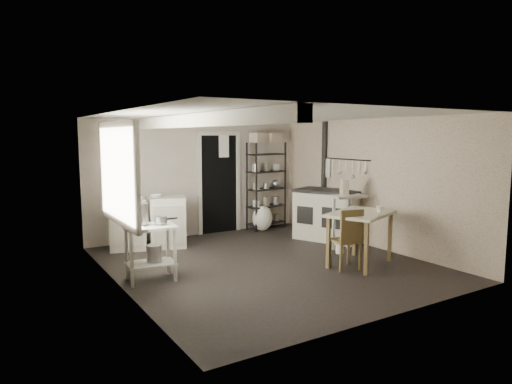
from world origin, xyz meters
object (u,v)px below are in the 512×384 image
stove (328,217)px  chair (345,237)px  base_cabinets (148,222)px  work_table (360,241)px  shelf_rack (266,185)px  flour_sack (262,219)px  stockpot (139,214)px  prep_table (151,252)px

stove → chair: size_ratio=1.33×
base_cabinets → work_table: bearing=-32.1°
shelf_rack → flour_sack: 0.76m
stockpot → base_cabinets: bearing=68.4°
work_table → chair: bearing=-173.8°
prep_table → work_table: work_table is taller
prep_table → stockpot: stockpot is taller
work_table → flour_sack: (0.09, 2.95, -0.14)m
prep_table → stockpot: bearing=145.2°
prep_table → shelf_rack: shelf_rack is taller
stove → chair: (-1.05, -1.61, 0.04)m
prep_table → base_cabinets: base_cabinets is taller
shelf_rack → chair: 3.25m
stockpot → chair: bearing=-20.6°
shelf_rack → work_table: 3.18m
work_table → chair: chair is taller
prep_table → base_cabinets: 1.95m
prep_table → stove: (3.74, 0.64, 0.04)m
prep_table → flour_sack: prep_table is taller
prep_table → base_cabinets: size_ratio=0.56×
prep_table → work_table: 3.16m
stockpot → stove: stockpot is taller
stockpot → work_table: size_ratio=0.26×
stockpot → shelf_rack: bearing=31.4°
chair → flour_sack: bearing=93.2°
flour_sack → stove: bearing=-65.4°
shelf_rack → stockpot: bearing=-158.0°
base_cabinets → flour_sack: 2.54m
chair → prep_table: bearing=171.5°
prep_table → stockpot: (-0.12, 0.08, 0.54)m
chair → shelf_rack: bearing=90.0°
prep_table → stove: stove is taller
prep_table → shelf_rack: size_ratio=0.42×
stockpot → chair: stockpot is taller
work_table → stove: bearing=65.6°
chair → flour_sack: (0.42, 2.99, -0.25)m
shelf_rack → stove: size_ratio=1.51×
prep_table → chair: chair is taller
base_cabinets → stove: stove is taller
chair → base_cabinets: bearing=138.0°
shelf_rack → flour_sack: size_ratio=3.50×
shelf_rack → work_table: size_ratio=1.71×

